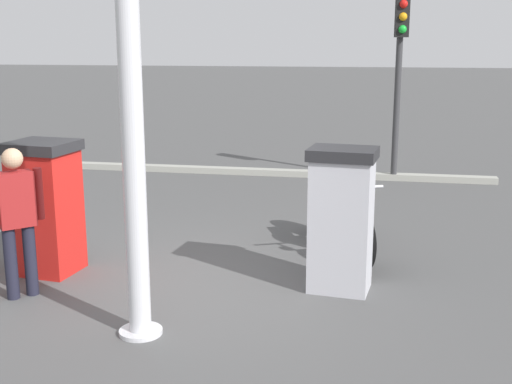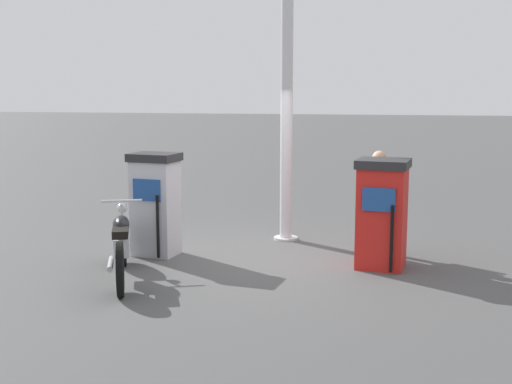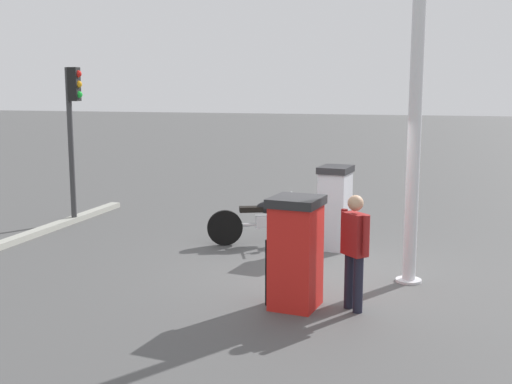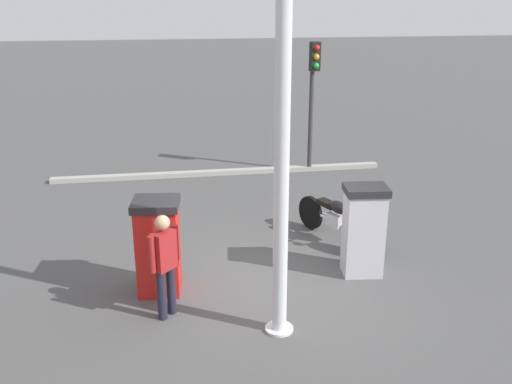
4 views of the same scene
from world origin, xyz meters
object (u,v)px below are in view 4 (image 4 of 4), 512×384
at_px(motorcycle_near_pump, 335,218).
at_px(fuel_pump_far, 158,246).
at_px(attendant_person, 165,260).
at_px(canopy_support_pole, 281,187).
at_px(roadside_traffic_light, 313,84).
at_px(fuel_pump_near, 364,230).

bearing_deg(motorcycle_near_pump, fuel_pump_far, 112.12).
bearing_deg(attendant_person, canopy_support_pole, -113.38).
xyz_separation_m(fuel_pump_far, roadside_traffic_light, (5.87, -4.11, 1.56)).
distance_m(fuel_pump_near, attendant_person, 3.37).
relative_size(motorcycle_near_pump, canopy_support_pole, 0.45).
height_order(fuel_pump_near, canopy_support_pole, canopy_support_pole).
relative_size(fuel_pump_near, canopy_support_pole, 0.35).
bearing_deg(fuel_pump_near, fuel_pump_far, 90.00).
height_order(fuel_pump_far, attendant_person, attendant_person).
height_order(roadside_traffic_light, canopy_support_pole, canopy_support_pole).
xyz_separation_m(fuel_pump_far, attendant_person, (-0.79, -0.09, 0.12)).
bearing_deg(roadside_traffic_light, canopy_support_pole, 161.21).
bearing_deg(roadside_traffic_light, motorcycle_near_pump, 170.19).
relative_size(fuel_pump_far, canopy_support_pole, 0.35).
xyz_separation_m(fuel_pump_near, attendant_person, (-0.79, 3.28, 0.11)).
bearing_deg(attendant_person, roadside_traffic_light, -31.14).
height_order(fuel_pump_near, attendant_person, attendant_person).
bearing_deg(fuel_pump_far, attendant_person, -173.77).
distance_m(fuel_pump_near, roadside_traffic_light, 6.12).
distance_m(motorcycle_near_pump, canopy_support_pole, 3.68).
xyz_separation_m(motorcycle_near_pump, canopy_support_pole, (-2.80, 1.71, 1.66)).
xyz_separation_m(fuel_pump_near, canopy_support_pole, (-1.45, 1.75, 1.34)).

